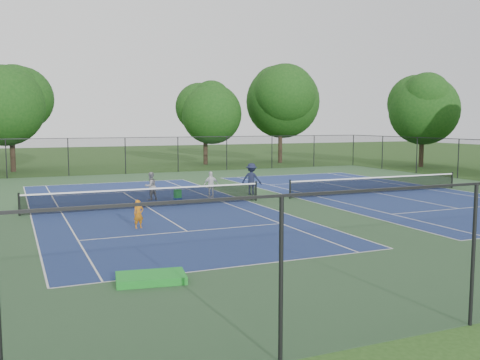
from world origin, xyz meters
name	(u,v)px	position (x,y,z in m)	size (l,w,h in m)	color
ground	(273,200)	(0.00, 0.00, 0.00)	(140.00, 140.00, 0.00)	#234716
court_pad	(273,200)	(0.00, 0.00, 0.00)	(36.00, 36.00, 0.01)	#325731
tennis_court_left	(148,206)	(-7.00, 0.00, 0.10)	(12.00, 23.83, 1.07)	navy
tennis_court_right	(377,191)	(7.00, 0.00, 0.10)	(12.00, 23.83, 1.07)	navy
perimeter_fence	(273,171)	(0.00, 0.00, 1.60)	(36.08, 36.08, 3.02)	black
tree_back_a	(10,101)	(-13.00, 24.00, 6.04)	(6.80, 6.80, 9.15)	#2D2116
tree_back_c	(205,110)	(5.00, 25.00, 5.48)	(6.00, 6.00, 8.40)	#2D2116
tree_back_d	(281,98)	(13.00, 24.00, 6.82)	(7.80, 7.80, 10.37)	#2D2116
tree_side_e	(423,106)	(23.00, 14.00, 5.81)	(6.60, 6.60, 8.87)	#2D2116
child_player	(139,214)	(-8.59, -4.99, 0.58)	(0.42, 0.28, 1.15)	orange
instructor	(151,186)	(-6.23, 2.53, 0.77)	(0.75, 0.58, 1.54)	gray
bystander_a	(211,185)	(-2.85, 2.15, 0.75)	(0.88, 0.37, 1.50)	silver
bystander_b	(252,179)	(-0.21, 2.41, 0.93)	(1.20, 0.69, 1.85)	#161B32
ball_crate	(178,200)	(-5.19, 0.90, 0.15)	(0.37, 0.28, 0.29)	navy
ball_hopper	(178,194)	(-5.19, 0.90, 0.51)	(0.34, 0.26, 0.43)	green
green_tarp	(151,278)	(-9.92, -12.33, 0.11)	(1.82, 1.07, 0.21)	green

